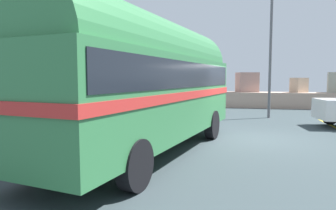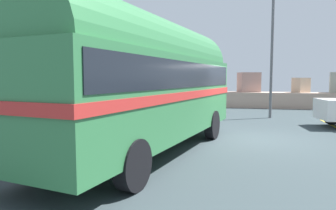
% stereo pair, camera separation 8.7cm
% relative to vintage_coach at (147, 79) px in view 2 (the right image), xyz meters
% --- Properties ---
extents(ground, '(32.00, 26.00, 0.02)m').
position_rel_vintage_coach_xyz_m(ground, '(2.86, 2.63, -2.04)').
color(ground, '#313D40').
extents(breakwater, '(31.36, 2.30, 2.49)m').
position_rel_vintage_coach_xyz_m(breakwater, '(2.64, 14.48, -1.31)').
color(breakwater, tan).
rests_on(breakwater, ground).
extents(vintage_coach, '(3.99, 8.88, 3.70)m').
position_rel_vintage_coach_xyz_m(vintage_coach, '(0.00, 0.00, 0.00)').
color(vintage_coach, black).
rests_on(vintage_coach, ground).
extents(second_coach, '(3.21, 8.77, 3.70)m').
position_rel_vintage_coach_xyz_m(second_coach, '(-4.68, 1.64, 0.00)').
color(second_coach, black).
rests_on(second_coach, ground).
extents(lamp_post, '(0.44, 0.78, 7.25)m').
position_rel_vintage_coach_xyz_m(lamp_post, '(4.03, 8.63, 1.99)').
color(lamp_post, '#5B5B60').
rests_on(lamp_post, ground).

